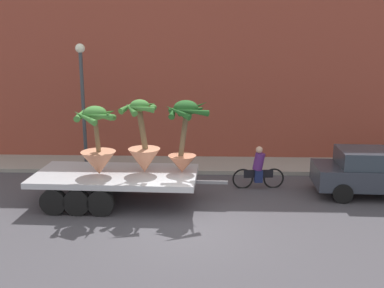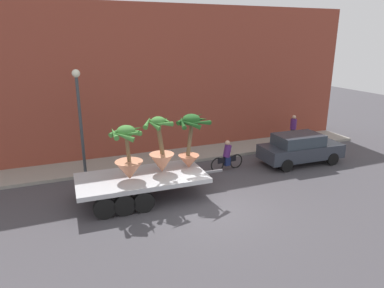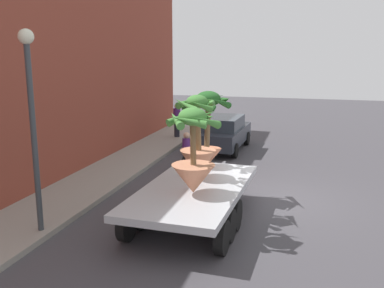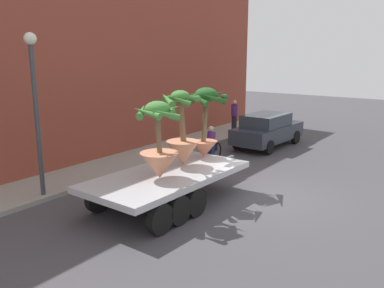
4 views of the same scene
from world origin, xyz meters
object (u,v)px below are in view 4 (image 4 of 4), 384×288
object	(u,v)px
potted_palm_middle	(182,138)
potted_palm_front	(205,121)
street_lamp	(35,94)
potted_palm_rear	(159,147)
pedestrian_near_gate	(234,115)
flatbed_trailer	(162,182)
parked_car	(267,129)
cyclist	(211,146)

from	to	relation	value
potted_palm_middle	potted_palm_front	world-z (taller)	potted_palm_middle
street_lamp	potted_palm_front	bearing A→B (deg)	-38.48
potted_palm_rear	pedestrian_near_gate	xyz separation A→B (m)	(10.85, 3.89, -0.82)
flatbed_trailer	parked_car	world-z (taller)	parked_car
cyclist	pedestrian_near_gate	distance (m)	6.05
potted_palm_middle	parked_car	distance (m)	7.85
flatbed_trailer	parked_car	bearing A→B (deg)	6.13
parked_car	flatbed_trailer	bearing A→B (deg)	-173.87
parked_car	pedestrian_near_gate	distance (m)	3.30
potted_palm_rear	potted_palm_front	xyz separation A→B (m)	(2.70, 0.29, 0.33)
potted_palm_middle	flatbed_trailer	bearing A→B (deg)	-173.87
flatbed_trailer	cyclist	bearing A→B (deg)	17.68
flatbed_trailer	pedestrian_near_gate	bearing A→B (deg)	19.57
potted_palm_rear	pedestrian_near_gate	bearing A→B (deg)	19.73
potted_palm_middle	pedestrian_near_gate	distance (m)	10.17
cyclist	flatbed_trailer	bearing A→B (deg)	-162.32
potted_palm_rear	potted_palm_front	bearing A→B (deg)	6.12
cyclist	pedestrian_near_gate	xyz separation A→B (m)	(5.63, 2.18, 0.37)
cyclist	pedestrian_near_gate	world-z (taller)	pedestrian_near_gate
potted_palm_rear	street_lamp	size ratio (longest dim) A/B	0.45
cyclist	street_lamp	bearing A→B (deg)	164.61
street_lamp	pedestrian_near_gate	bearing A→B (deg)	1.71
pedestrian_near_gate	street_lamp	bearing A→B (deg)	-178.29
potted_palm_front	potted_palm_middle	bearing A→B (deg)	-178.46
potted_palm_front	pedestrian_near_gate	bearing A→B (deg)	23.84
cyclist	pedestrian_near_gate	size ratio (longest dim) A/B	1.07
potted_palm_rear	cyclist	world-z (taller)	potted_palm_rear
flatbed_trailer	parked_car	xyz separation A→B (m)	(8.85, 0.95, 0.07)
flatbed_trailer	potted_palm_rear	bearing A→B (deg)	-154.42
flatbed_trailer	cyclist	xyz separation A→B (m)	(4.94, 1.58, -0.09)
potted_palm_rear	potted_palm_front	distance (m)	2.73
pedestrian_near_gate	cyclist	bearing A→B (deg)	-158.80
potted_palm_rear	cyclist	size ratio (longest dim) A/B	1.18
potted_palm_rear	potted_palm_middle	bearing A→B (deg)	10.34
flatbed_trailer	pedestrian_near_gate	xyz separation A→B (m)	(10.57, 3.76, 0.28)
potted_palm_middle	potted_palm_front	distance (m)	1.35
potted_palm_front	parked_car	xyz separation A→B (m)	(6.43, 0.80, -1.37)
flatbed_trailer	potted_palm_middle	distance (m)	1.55
flatbed_trailer	street_lamp	world-z (taller)	street_lamp
parked_car	potted_palm_front	bearing A→B (deg)	-172.95
potted_palm_rear	pedestrian_near_gate	distance (m)	11.56
flatbed_trailer	potted_palm_front	world-z (taller)	potted_palm_front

